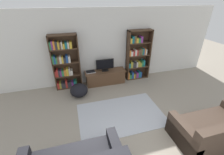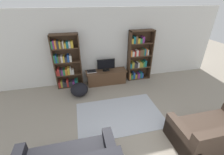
# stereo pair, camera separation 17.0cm
# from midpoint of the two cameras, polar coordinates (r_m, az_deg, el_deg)

# --- Properties ---
(wall_back) EXTENTS (8.80, 0.06, 2.60)m
(wall_back) POSITION_cam_midpoint_polar(r_m,az_deg,el_deg) (5.42, -2.05, 11.48)
(wall_back) COLOR silver
(wall_back) RESTS_ON ground_plane
(bookshelf_left) EXTENTS (0.89, 0.30, 1.87)m
(bookshelf_left) POSITION_cam_midpoint_polar(r_m,az_deg,el_deg) (5.30, -16.16, 5.39)
(bookshelf_left) COLOR #422D1E
(bookshelf_left) RESTS_ON ground_plane
(bookshelf_right) EXTENTS (0.89, 0.30, 1.87)m
(bookshelf_right) POSITION_cam_midpoint_polar(r_m,az_deg,el_deg) (5.77, 10.91, 7.71)
(bookshelf_right) COLOR #422D1E
(bookshelf_right) RESTS_ON ground_plane
(tv_stand) EXTENTS (1.48, 0.47, 0.50)m
(tv_stand) POSITION_cam_midpoint_polar(r_m,az_deg,el_deg) (5.56, -1.27, 0.22)
(tv_stand) COLOR brown
(tv_stand) RESTS_ON ground_plane
(television) EXTENTS (0.64, 0.16, 0.44)m
(television) POSITION_cam_midpoint_polar(r_m,az_deg,el_deg) (5.38, -1.39, 4.87)
(television) COLOR black
(television) RESTS_ON tv_stand
(laptop) EXTENTS (0.33, 0.25, 0.03)m
(laptop) POSITION_cam_midpoint_polar(r_m,az_deg,el_deg) (5.43, -6.88, 2.35)
(laptop) COLOR silver
(laptop) RESTS_ON tv_stand
(area_rug) EXTENTS (2.30, 1.49, 0.02)m
(area_rug) POSITION_cam_midpoint_polar(r_m,az_deg,el_deg) (4.27, 4.03, -13.89)
(area_rug) COLOR #B2B7C1
(area_rug) RESTS_ON ground_plane
(couch_right_sofa) EXTENTS (1.73, 0.93, 0.77)m
(couch_right_sofa) POSITION_cam_midpoint_polar(r_m,az_deg,el_deg) (4.15, 35.03, -17.03)
(couch_right_sofa) COLOR #423328
(couch_right_sofa) RESTS_ON ground_plane
(beanbag_ottoman) EXTENTS (0.56, 0.56, 0.42)m
(beanbag_ottoman) POSITION_cam_midpoint_polar(r_m,az_deg,el_deg) (5.00, -11.40, -4.53)
(beanbag_ottoman) COLOR black
(beanbag_ottoman) RESTS_ON ground_plane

